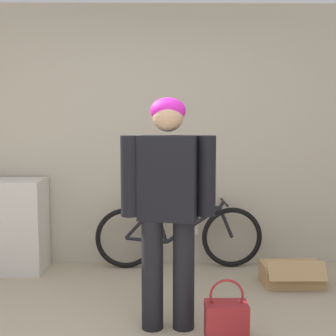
{
  "coord_description": "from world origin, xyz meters",
  "views": [
    {
      "loc": [
        0.23,
        -2.43,
        1.47
      ],
      "look_at": [
        0.26,
        0.75,
        1.14
      ],
      "focal_mm": 50.0,
      "sensor_mm": 36.0,
      "label": 1
    }
  ],
  "objects_px": {
    "person": "(168,197)",
    "bicycle": "(179,235)",
    "handbag": "(226,321)",
    "cardboard_box": "(292,274)"
  },
  "relations": [
    {
      "from": "person",
      "to": "bicycle",
      "type": "height_order",
      "value": "person"
    },
    {
      "from": "handbag",
      "to": "bicycle",
      "type": "bearing_deg",
      "value": 99.43
    },
    {
      "from": "person",
      "to": "bicycle",
      "type": "bearing_deg",
      "value": 97.71
    },
    {
      "from": "person",
      "to": "handbag",
      "type": "xyz_separation_m",
      "value": [
        0.38,
        -0.21,
        -0.79
      ]
    },
    {
      "from": "bicycle",
      "to": "handbag",
      "type": "height_order",
      "value": "bicycle"
    },
    {
      "from": "person",
      "to": "cardboard_box",
      "type": "height_order",
      "value": "person"
    },
    {
      "from": "person",
      "to": "handbag",
      "type": "distance_m",
      "value": 0.91
    },
    {
      "from": "handbag",
      "to": "cardboard_box",
      "type": "height_order",
      "value": "handbag"
    },
    {
      "from": "bicycle",
      "to": "cardboard_box",
      "type": "relative_size",
      "value": 3.14
    },
    {
      "from": "bicycle",
      "to": "handbag",
      "type": "bearing_deg",
      "value": -81.88
    }
  ]
}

